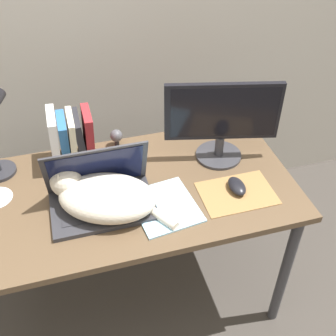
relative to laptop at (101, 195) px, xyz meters
name	(u,v)px	position (x,y,z in m)	size (l,w,h in m)	color
desk	(132,204)	(0.12, 0.05, -0.13)	(1.25, 0.66, 0.71)	brown
laptop	(101,195)	(0.00, 0.00, 0.00)	(0.37, 0.24, 0.24)	#2D2D33
cat	(102,196)	(0.00, -0.03, 0.02)	(0.42, 0.35, 0.15)	beige
external_monitor	(222,119)	(0.51, 0.15, 0.14)	(0.44, 0.19, 0.34)	#333338
mousepad	(237,193)	(0.50, -0.08, -0.04)	(0.28, 0.20, 0.00)	olive
computer_mouse	(237,186)	(0.50, -0.07, -0.03)	(0.06, 0.10, 0.03)	black
book_row	(71,139)	(-0.07, 0.28, 0.06)	(0.17, 0.16, 0.24)	white
notepad	(165,206)	(0.22, -0.08, -0.04)	(0.25, 0.27, 0.01)	#99C6E0
webcam	(117,136)	(0.12, 0.34, 0.00)	(0.05, 0.05, 0.08)	#232328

